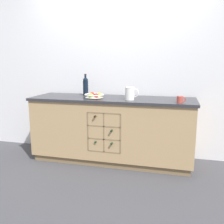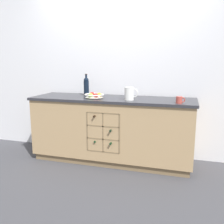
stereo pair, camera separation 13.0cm
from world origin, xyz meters
name	(u,v)px [view 1 (the left image)]	position (x,y,z in m)	size (l,w,h in m)	color
ground_plane	(112,160)	(0.00, 0.00, 0.00)	(14.00, 14.00, 0.00)	#424247
back_wall	(118,69)	(0.00, 0.38, 1.27)	(4.59, 0.06, 2.55)	white
kitchen_island	(112,129)	(0.00, 0.00, 0.46)	(2.23, 0.69, 0.90)	olive
fruit_bowl	(94,95)	(-0.22, -0.10, 0.94)	(0.27, 0.27, 0.08)	silver
white_pitcher	(130,93)	(0.27, -0.13, 0.99)	(0.18, 0.13, 0.17)	white
ceramic_mug	(180,100)	(0.90, -0.22, 0.94)	(0.11, 0.07, 0.08)	#B7473D
standing_wine_bottle	(86,86)	(-0.43, 0.13, 1.04)	(0.08, 0.08, 0.31)	black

